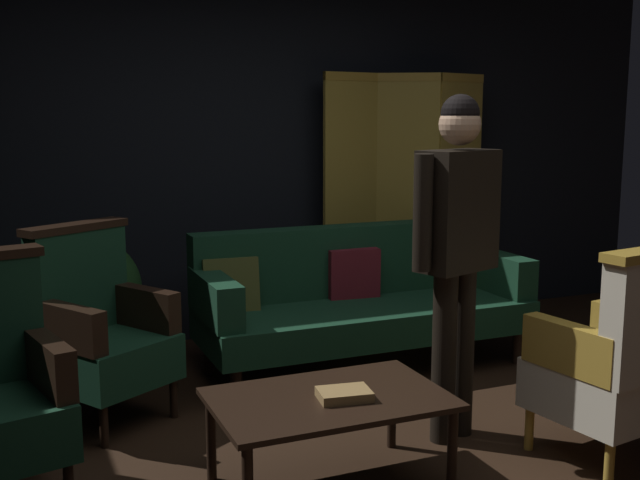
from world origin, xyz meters
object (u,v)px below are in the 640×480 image
(folding_screen, at_px, (406,198))
(coffee_table, at_px, (329,407))
(velvet_couch, at_px, (360,295))
(potted_plant, at_px, (98,297))
(book_tan_leather, at_px, (344,394))
(standing_figure, at_px, (456,236))
(armchair_wing_right, at_px, (100,329))
(armchair_gilt_accent, at_px, (617,361))

(folding_screen, distance_m, coffee_table, 2.72)
(velvet_couch, distance_m, potted_plant, 1.65)
(book_tan_leather, bearing_deg, folding_screen, 55.64)
(coffee_table, bearing_deg, potted_plant, 110.32)
(potted_plant, height_order, book_tan_leather, potted_plant)
(folding_screen, relative_size, standing_figure, 1.12)
(coffee_table, height_order, armchair_wing_right, armchair_wing_right)
(coffee_table, bearing_deg, book_tan_leather, -49.49)
(folding_screen, xyz_separation_m, armchair_wing_right, (-2.35, -0.97, -0.50))
(velvet_couch, distance_m, coffee_table, 1.71)
(coffee_table, height_order, book_tan_leather, book_tan_leather)
(standing_figure, xyz_separation_m, potted_plant, (-1.51, 1.69, -0.54))
(velvet_couch, xyz_separation_m, armchair_wing_right, (-1.66, -0.30, 0.04))
(armchair_wing_right, height_order, standing_figure, standing_figure)
(potted_plant, bearing_deg, velvet_couch, -16.57)
(armchair_wing_right, bearing_deg, standing_figure, -30.13)
(coffee_table, distance_m, standing_figure, 1.05)
(velvet_couch, height_order, book_tan_leather, velvet_couch)
(coffee_table, relative_size, book_tan_leather, 4.55)
(standing_figure, bearing_deg, folding_screen, 67.84)
(velvet_couch, relative_size, standing_figure, 1.25)
(standing_figure, distance_m, book_tan_leather, 0.99)
(book_tan_leather, bearing_deg, potted_plant, 110.98)
(folding_screen, height_order, book_tan_leather, folding_screen)
(folding_screen, height_order, armchair_gilt_accent, folding_screen)
(coffee_table, distance_m, book_tan_leather, 0.10)
(velvet_couch, height_order, armchair_wing_right, armchair_wing_right)
(coffee_table, bearing_deg, velvet_couch, 60.01)
(velvet_couch, height_order, coffee_table, velvet_couch)
(armchair_wing_right, xyz_separation_m, potted_plant, (0.08, 0.77, -0.01))
(velvet_couch, height_order, armchair_gilt_accent, armchair_gilt_accent)
(folding_screen, height_order, coffee_table, folding_screen)
(potted_plant, bearing_deg, armchair_gilt_accent, -47.34)
(standing_figure, xyz_separation_m, book_tan_leather, (-0.74, -0.32, -0.58))
(coffee_table, xyz_separation_m, book_tan_leather, (0.05, -0.05, 0.07))
(coffee_table, distance_m, potted_plant, 2.08)
(velvet_couch, xyz_separation_m, armchair_gilt_accent, (0.47, -1.75, 0.04))
(coffee_table, height_order, armchair_gilt_accent, armchair_gilt_accent)
(standing_figure, distance_m, potted_plant, 2.33)
(armchair_wing_right, bearing_deg, potted_plant, 84.07)
(coffee_table, relative_size, armchair_wing_right, 0.96)
(book_tan_leather, bearing_deg, standing_figure, 23.17)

